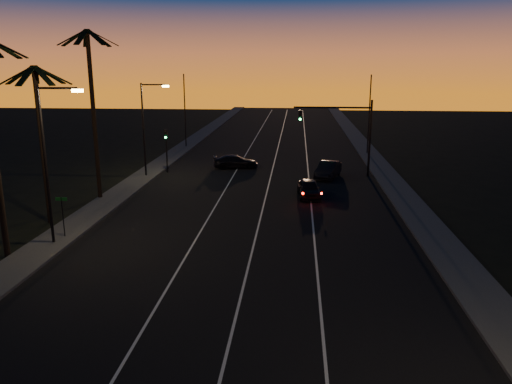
# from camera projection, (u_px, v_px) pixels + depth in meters

# --- Properties ---
(road) EXTENTS (20.00, 170.00, 0.01)m
(road) POSITION_uv_depth(u_px,v_px,m) (258.00, 202.00, 37.52)
(road) COLOR black
(road) RESTS_ON ground
(sidewalk_left) EXTENTS (2.40, 170.00, 0.16)m
(sidewalk_left) POSITION_uv_depth(u_px,v_px,m) (113.00, 198.00, 38.40)
(sidewalk_left) COLOR #3A3A37
(sidewalk_left) RESTS_ON ground
(sidewalk_right) EXTENTS (2.40, 170.00, 0.16)m
(sidewalk_right) POSITION_uv_depth(u_px,v_px,m) (409.00, 205.00, 36.61)
(sidewalk_right) COLOR #3A3A37
(sidewalk_right) RESTS_ON ground
(lane_stripe_left) EXTENTS (0.12, 160.00, 0.01)m
(lane_stripe_left) POSITION_uv_depth(u_px,v_px,m) (218.00, 201.00, 37.76)
(lane_stripe_left) COLOR silver
(lane_stripe_left) RESTS_ON road
(lane_stripe_mid) EXTENTS (0.12, 160.00, 0.01)m
(lane_stripe_mid) POSITION_uv_depth(u_px,v_px,m) (264.00, 202.00, 37.48)
(lane_stripe_mid) COLOR silver
(lane_stripe_mid) RESTS_ON road
(lane_stripe_right) EXTENTS (0.12, 160.00, 0.01)m
(lane_stripe_right) POSITION_uv_depth(u_px,v_px,m) (311.00, 203.00, 37.20)
(lane_stripe_right) COLOR silver
(lane_stripe_right) RESTS_ON road
(palm_mid) EXTENTS (4.25, 4.16, 10.03)m
(palm_mid) POSITION_uv_depth(u_px,v_px,m) (40.00, 127.00, 31.23)
(palm_mid) COLOR black
(palm_mid) RESTS_ON ground
(palm_far) EXTENTS (4.25, 4.16, 12.53)m
(palm_far) POSITION_uv_depth(u_px,v_px,m) (92.00, 99.00, 36.61)
(palm_far) COLOR black
(palm_far) RESTS_ON ground
(streetlight_left_near) EXTENTS (2.55, 0.26, 9.00)m
(streetlight_left_near) POSITION_uv_depth(u_px,v_px,m) (50.00, 153.00, 27.40)
(streetlight_left_near) COLOR black
(streetlight_left_near) RESTS_ON ground
(streetlight_left_far) EXTENTS (2.55, 0.26, 8.50)m
(streetlight_left_far) POSITION_uv_depth(u_px,v_px,m) (147.00, 122.00, 44.85)
(streetlight_left_far) COLOR black
(streetlight_left_far) RESTS_ON ground
(street_sign) EXTENTS (0.70, 0.06, 2.60)m
(street_sign) POSITION_uv_depth(u_px,v_px,m) (63.00, 212.00, 29.28)
(street_sign) COLOR black
(street_sign) RESTS_ON ground
(signal_mast) EXTENTS (7.10, 0.41, 7.00)m
(signal_mast) POSITION_uv_depth(u_px,v_px,m) (344.00, 124.00, 45.41)
(signal_mast) COLOR black
(signal_mast) RESTS_ON ground
(signal_post) EXTENTS (0.28, 0.37, 4.20)m
(signal_post) POSITION_uv_depth(u_px,v_px,m) (166.00, 143.00, 47.20)
(signal_post) COLOR black
(signal_post) RESTS_ON ground
(far_pole_left) EXTENTS (0.14, 0.14, 9.00)m
(far_pole_left) POSITION_uv_depth(u_px,v_px,m) (185.00, 111.00, 61.42)
(far_pole_left) COLOR black
(far_pole_left) RESTS_ON ground
(far_pole_right) EXTENTS (0.14, 0.14, 9.00)m
(far_pole_right) POSITION_uv_depth(u_px,v_px,m) (369.00, 115.00, 56.77)
(far_pole_right) COLOR black
(far_pole_right) RESTS_ON ground
(lead_car) EXTENTS (1.94, 4.60, 1.37)m
(lead_car) POSITION_uv_depth(u_px,v_px,m) (309.00, 188.00, 38.88)
(lead_car) COLOR black
(lead_car) RESTS_ON road
(right_car) EXTENTS (2.80, 4.74, 1.48)m
(right_car) POSITION_uv_depth(u_px,v_px,m) (328.00, 170.00, 45.54)
(right_car) COLOR black
(right_car) RESTS_ON road
(cross_car) EXTENTS (4.73, 2.62, 1.30)m
(cross_car) POSITION_uv_depth(u_px,v_px,m) (236.00, 162.00, 49.83)
(cross_car) COLOR black
(cross_car) RESTS_ON road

